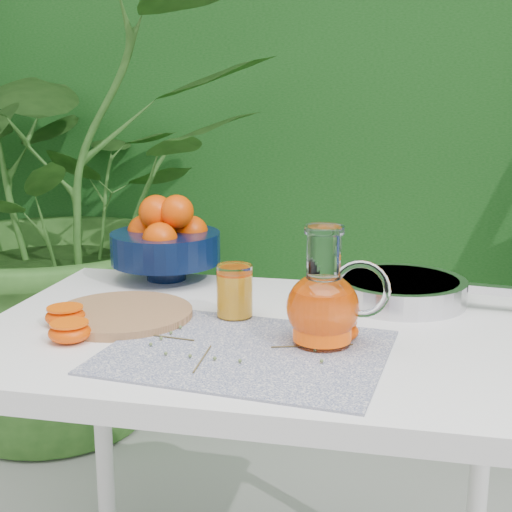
% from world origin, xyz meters
% --- Properties ---
extents(hedge_backdrop, '(8.00, 1.65, 2.50)m').
position_xyz_m(hedge_backdrop, '(0.06, 2.06, 1.19)').
color(hedge_backdrop, '#164D16').
rests_on(hedge_backdrop, ground).
extents(potted_plant_left, '(2.19, 2.19, 1.60)m').
position_xyz_m(potted_plant_left, '(-0.90, 1.11, 0.80)').
color(potted_plant_left, '#2B591E').
rests_on(potted_plant_left, ground).
extents(white_table, '(1.00, 0.70, 0.75)m').
position_xyz_m(white_table, '(0.01, 0.07, 0.67)').
color(white_table, white).
rests_on(white_table, ground).
extents(placemat, '(0.49, 0.40, 0.00)m').
position_xyz_m(placemat, '(0.02, -0.06, 0.75)').
color(placemat, '#0D1B4D').
rests_on(placemat, white_table).
extents(cutting_board, '(0.30, 0.30, 0.02)m').
position_xyz_m(cutting_board, '(-0.25, 0.07, 0.76)').
color(cutting_board, '#A37249').
rests_on(cutting_board, white_table).
extents(fruit_bowl, '(0.28, 0.28, 0.20)m').
position_xyz_m(fruit_bowl, '(-0.26, 0.37, 0.84)').
color(fruit_bowl, black).
rests_on(fruit_bowl, white_table).
extents(juice_pitcher, '(0.18, 0.13, 0.20)m').
position_xyz_m(juice_pitcher, '(0.14, 0.00, 0.82)').
color(juice_pitcher, white).
rests_on(juice_pitcher, white_table).
extents(juice_tumbler, '(0.07, 0.07, 0.10)m').
position_xyz_m(juice_tumbler, '(-0.04, 0.11, 0.80)').
color(juice_tumbler, white).
rests_on(juice_tumbler, white_table).
extents(saute_pan, '(0.49, 0.30, 0.05)m').
position_xyz_m(saute_pan, '(0.27, 0.29, 0.78)').
color(saute_pan, silver).
rests_on(saute_pan, white_table).
extents(orange_halves, '(0.59, 0.20, 0.04)m').
position_xyz_m(orange_halves, '(-0.15, -0.01, 0.77)').
color(orange_halves, '#F64D02').
rests_on(orange_halves, white_table).
extents(thyme_sprigs, '(0.37, 0.23, 0.01)m').
position_xyz_m(thyme_sprigs, '(-0.01, -0.05, 0.76)').
color(thyme_sprigs, '#4F4224').
rests_on(thyme_sprigs, white_table).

